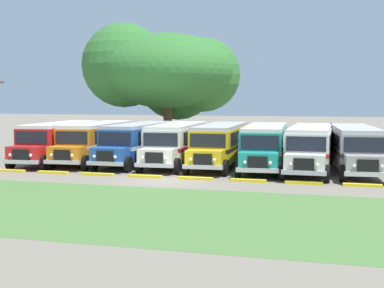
{
  "coord_description": "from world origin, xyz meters",
  "views": [
    {
      "loc": [
        9.06,
        -27.7,
        4.6
      ],
      "look_at": [
        0.0,
        5.59,
        1.6
      ],
      "focal_mm": 49.0,
      "sensor_mm": 36.0,
      "label": 1
    }
  ],
  "objects_px": {
    "parked_bus_slot_0": "(60,140)",
    "parked_bus_slot_7": "(354,146)",
    "parked_bus_slot_2": "(140,141)",
    "parked_bus_slot_4": "(221,143)",
    "parked_bus_slot_6": "(311,146)",
    "broad_shade_tree": "(167,72)",
    "parked_bus_slot_5": "(265,144)",
    "parked_bus_slot_3": "(177,142)",
    "parked_bus_slot_1": "(97,140)"
  },
  "relations": [
    {
      "from": "parked_bus_slot_0",
      "to": "parked_bus_slot_7",
      "type": "distance_m",
      "value": 20.75
    },
    {
      "from": "parked_bus_slot_2",
      "to": "parked_bus_slot_4",
      "type": "bearing_deg",
      "value": 90.67
    },
    {
      "from": "parked_bus_slot_6",
      "to": "broad_shade_tree",
      "type": "height_order",
      "value": "broad_shade_tree"
    },
    {
      "from": "parked_bus_slot_4",
      "to": "parked_bus_slot_7",
      "type": "bearing_deg",
      "value": 84.97
    },
    {
      "from": "parked_bus_slot_0",
      "to": "parked_bus_slot_5",
      "type": "relative_size",
      "value": 1.0
    },
    {
      "from": "parked_bus_slot_5",
      "to": "broad_shade_tree",
      "type": "relative_size",
      "value": 0.75
    },
    {
      "from": "parked_bus_slot_5",
      "to": "parked_bus_slot_7",
      "type": "height_order",
      "value": "same"
    },
    {
      "from": "parked_bus_slot_3",
      "to": "parked_bus_slot_7",
      "type": "height_order",
      "value": "same"
    },
    {
      "from": "parked_bus_slot_0",
      "to": "parked_bus_slot_4",
      "type": "xyz_separation_m",
      "value": [
        11.98,
        0.59,
        0.0
      ]
    },
    {
      "from": "parked_bus_slot_4",
      "to": "parked_bus_slot_0",
      "type": "bearing_deg",
      "value": -88.72
    },
    {
      "from": "parked_bus_slot_0",
      "to": "parked_bus_slot_6",
      "type": "relative_size",
      "value": 1.01
    },
    {
      "from": "parked_bus_slot_4",
      "to": "parked_bus_slot_7",
      "type": "distance_m",
      "value": 8.79
    },
    {
      "from": "parked_bus_slot_5",
      "to": "parked_bus_slot_7",
      "type": "distance_m",
      "value": 5.67
    },
    {
      "from": "parked_bus_slot_0",
      "to": "parked_bus_slot_7",
      "type": "xyz_separation_m",
      "value": [
        20.75,
        0.05,
        0.0
      ]
    },
    {
      "from": "parked_bus_slot_0",
      "to": "parked_bus_slot_2",
      "type": "bearing_deg",
      "value": 91.48
    },
    {
      "from": "parked_bus_slot_4",
      "to": "parked_bus_slot_5",
      "type": "height_order",
      "value": "same"
    },
    {
      "from": "parked_bus_slot_6",
      "to": "parked_bus_slot_5",
      "type": "bearing_deg",
      "value": -95.26
    },
    {
      "from": "parked_bus_slot_1",
      "to": "parked_bus_slot_2",
      "type": "bearing_deg",
      "value": 88.23
    },
    {
      "from": "broad_shade_tree",
      "to": "parked_bus_slot_4",
      "type": "bearing_deg",
      "value": -57.95
    },
    {
      "from": "parked_bus_slot_3",
      "to": "parked_bus_slot_5",
      "type": "relative_size",
      "value": 1.0
    },
    {
      "from": "parked_bus_slot_0",
      "to": "parked_bus_slot_4",
      "type": "bearing_deg",
      "value": 88.38
    },
    {
      "from": "parked_bus_slot_0",
      "to": "parked_bus_slot_5",
      "type": "height_order",
      "value": "same"
    },
    {
      "from": "parked_bus_slot_4",
      "to": "parked_bus_slot_5",
      "type": "distance_m",
      "value": 3.15
    },
    {
      "from": "parked_bus_slot_3",
      "to": "parked_bus_slot_4",
      "type": "height_order",
      "value": "same"
    },
    {
      "from": "parked_bus_slot_2",
      "to": "parked_bus_slot_5",
      "type": "relative_size",
      "value": 1.0
    },
    {
      "from": "parked_bus_slot_2",
      "to": "parked_bus_slot_3",
      "type": "bearing_deg",
      "value": 90.32
    },
    {
      "from": "parked_bus_slot_0",
      "to": "parked_bus_slot_2",
      "type": "distance_m",
      "value": 6.07
    },
    {
      "from": "parked_bus_slot_2",
      "to": "broad_shade_tree",
      "type": "height_order",
      "value": "broad_shade_tree"
    },
    {
      "from": "parked_bus_slot_2",
      "to": "broad_shade_tree",
      "type": "xyz_separation_m",
      "value": [
        -2.13,
        12.84,
        5.52
      ]
    },
    {
      "from": "parked_bus_slot_3",
      "to": "broad_shade_tree",
      "type": "height_order",
      "value": "broad_shade_tree"
    },
    {
      "from": "broad_shade_tree",
      "to": "parked_bus_slot_3",
      "type": "bearing_deg",
      "value": -69.0
    },
    {
      "from": "parked_bus_slot_7",
      "to": "parked_bus_slot_5",
      "type": "bearing_deg",
      "value": -95.01
    },
    {
      "from": "parked_bus_slot_1",
      "to": "parked_bus_slot_2",
      "type": "relative_size",
      "value": 1.0
    },
    {
      "from": "parked_bus_slot_6",
      "to": "parked_bus_slot_7",
      "type": "bearing_deg",
      "value": 97.51
    },
    {
      "from": "parked_bus_slot_0",
      "to": "parked_bus_slot_4",
      "type": "height_order",
      "value": "same"
    },
    {
      "from": "parked_bus_slot_4",
      "to": "broad_shade_tree",
      "type": "bearing_deg",
      "value": -149.48
    },
    {
      "from": "parked_bus_slot_7",
      "to": "broad_shade_tree",
      "type": "distance_m",
      "value": 22.23
    },
    {
      "from": "parked_bus_slot_3",
      "to": "parked_bus_slot_5",
      "type": "bearing_deg",
      "value": 82.31
    },
    {
      "from": "parked_bus_slot_2",
      "to": "broad_shade_tree",
      "type": "distance_m",
      "value": 14.14
    },
    {
      "from": "broad_shade_tree",
      "to": "parked_bus_slot_5",
      "type": "bearing_deg",
      "value": -50.19
    },
    {
      "from": "parked_bus_slot_6",
      "to": "parked_bus_slot_7",
      "type": "distance_m",
      "value": 2.73
    },
    {
      "from": "parked_bus_slot_1",
      "to": "parked_bus_slot_3",
      "type": "bearing_deg",
      "value": 87.33
    },
    {
      "from": "parked_bus_slot_5",
      "to": "broad_shade_tree",
      "type": "distance_m",
      "value": 18.31
    },
    {
      "from": "parked_bus_slot_2",
      "to": "parked_bus_slot_7",
      "type": "relative_size",
      "value": 0.99
    },
    {
      "from": "parked_bus_slot_5",
      "to": "parked_bus_slot_6",
      "type": "xyz_separation_m",
      "value": [
        2.96,
        -0.32,
        0.0
      ]
    },
    {
      "from": "parked_bus_slot_0",
      "to": "broad_shade_tree",
      "type": "height_order",
      "value": "broad_shade_tree"
    },
    {
      "from": "parked_bus_slot_1",
      "to": "broad_shade_tree",
      "type": "bearing_deg",
      "value": 171.79
    },
    {
      "from": "parked_bus_slot_0",
      "to": "parked_bus_slot_6",
      "type": "xyz_separation_m",
      "value": [
        18.04,
        -0.26,
        0.0
      ]
    },
    {
      "from": "parked_bus_slot_4",
      "to": "parked_bus_slot_6",
      "type": "relative_size",
      "value": 1.0
    },
    {
      "from": "parked_bus_slot_5",
      "to": "parked_bus_slot_6",
      "type": "distance_m",
      "value": 2.98
    }
  ]
}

